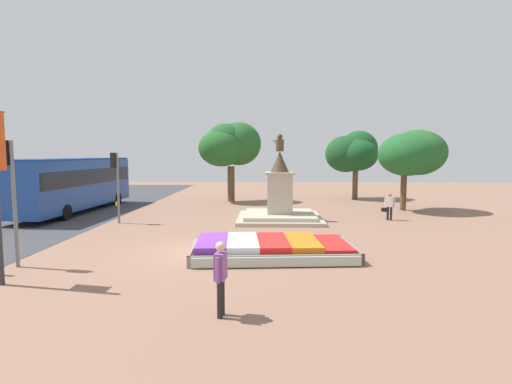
# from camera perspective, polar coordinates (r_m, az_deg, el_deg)

# --- Properties ---
(ground_plane) EXTENTS (74.77, 74.77, 0.00)m
(ground_plane) POSITION_cam_1_polar(r_m,az_deg,el_deg) (15.29, -8.04, -8.59)
(ground_plane) COLOR #8C6651
(flower_planter) EXTENTS (6.05, 3.61, 0.61)m
(flower_planter) POSITION_cam_1_polar(r_m,az_deg,el_deg) (14.64, 2.05, -8.06)
(flower_planter) COLOR #38281C
(flower_planter) RESTS_ON ground_plane
(statue_monument) EXTENTS (4.65, 4.65, 4.80)m
(statue_monument) POSITION_cam_1_polar(r_m,az_deg,el_deg) (22.39, 3.39, -1.50)
(statue_monument) COLOR #B0A692
(statue_monument) RESTS_ON ground_plane
(traffic_light_near_crossing) EXTENTS (0.41, 0.29, 4.13)m
(traffic_light_near_crossing) POSITION_cam_1_polar(r_m,az_deg,el_deg) (15.09, -31.69, 1.50)
(traffic_light_near_crossing) COLOR slate
(traffic_light_near_crossing) RESTS_ON ground_plane
(traffic_light_mid_block) EXTENTS (0.41, 0.29, 3.76)m
(traffic_light_mid_block) POSITION_cam_1_polar(r_m,az_deg,el_deg) (22.42, -19.41, 2.31)
(traffic_light_mid_block) COLOR slate
(traffic_light_mid_block) RESTS_ON ground_plane
(city_bus) EXTENTS (3.02, 11.44, 3.42)m
(city_bus) POSITION_cam_1_polar(r_m,az_deg,el_deg) (27.79, -24.48, 1.39)
(city_bus) COLOR #1E4799
(city_bus) RESTS_ON ground_plane
(pedestrian_with_handbag) EXTENTS (0.67, 0.45, 1.52)m
(pedestrian_with_handbag) POSITION_cam_1_polar(r_m,az_deg,el_deg) (23.49, 18.49, -1.80)
(pedestrian_with_handbag) COLOR black
(pedestrian_with_handbag) RESTS_ON ground_plane
(pedestrian_near_planter) EXTENTS (0.28, 0.56, 1.74)m
(pedestrian_near_planter) POSITION_cam_1_polar(r_m,az_deg,el_deg) (9.23, -5.07, -11.50)
(pedestrian_near_planter) COLOR black
(pedestrian_near_planter) RESTS_ON ground_plane
(park_tree_far_left) EXTENTS (4.31, 3.91, 5.60)m
(park_tree_far_left) POSITION_cam_1_polar(r_m,az_deg,el_deg) (33.72, 13.79, 5.48)
(park_tree_far_left) COLOR brown
(park_tree_far_left) RESTS_ON ground_plane
(park_tree_behind_statue) EXTENTS (4.46, 4.34, 5.25)m
(park_tree_behind_statue) POSITION_cam_1_polar(r_m,az_deg,el_deg) (27.54, 21.47, 5.13)
(park_tree_behind_statue) COLOR brown
(park_tree_behind_statue) RESTS_ON ground_plane
(park_tree_far_right) EXTENTS (4.74, 4.10, 6.15)m
(park_tree_far_right) POSITION_cam_1_polar(r_m,az_deg,el_deg) (30.83, -3.82, 6.66)
(park_tree_far_right) COLOR brown
(park_tree_far_right) RESTS_ON ground_plane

